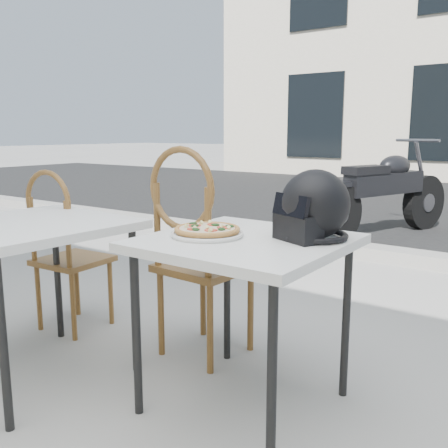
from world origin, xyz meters
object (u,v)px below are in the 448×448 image
Objects in this scene: helmet at (313,208)px; cafe_chair_side at (63,243)px; cafe_table_main at (245,254)px; plate at (207,234)px; pizza at (207,229)px; motorcycle at (384,194)px; cafe_table_side at (31,236)px; cafe_chair_main at (196,243)px.

cafe_chair_side is (-1.53, -0.07, -0.33)m from helmet.
cafe_chair_side reaches higher than cafe_table_main.
cafe_chair_side reaches higher than plate.
cafe_table_main is 2.10× the size of helmet.
helmet is at bearing 28.67° from pizza.
cafe_chair_side is at bearing -79.47° from motorcycle.
helmet reaches higher than cafe_table_main.
cafe_table_side is at bearing -73.91° from motorcycle.
plate is 0.18× the size of motorcycle.
pizza reaches higher than plate.
plate is at bearing -157.40° from cafe_table_main.
cafe_chair_side is (-1.31, 0.07, -0.13)m from cafe_table_main.
helmet is at bearing 175.25° from cafe_chair_main.
plate and cafe_table_side have the same top height.
pizza is at bearing 20.08° from cafe_table_side.
plate is 1.18m from cafe_chair_side.
pizza is 0.42× the size of cafe_table_side.
helmet is 0.34× the size of cafe_chair_main.
helmet is 0.73m from cafe_chair_main.
cafe_table_main is 0.71× the size of cafe_chair_main.
cafe_table_side is at bearing 52.74° from cafe_chair_main.
pizza reaches higher than cafe_table_main.
cafe_table_main is at bearing 22.53° from pizza.
cafe_chair_side reaches higher than cafe_table_side.
plate is at bearing 138.44° from cafe_chair_main.
cafe_table_main is 1.31m from cafe_chair_side.
cafe_chair_side is 3.88m from motorcycle.
pizza is at bearing 169.41° from cafe_chair_side.
motorcycle is at bearing 86.30° from cafe_table_side.
cafe_chair_main reaches higher than cafe_table_main.
pizza is 4.01m from motorcycle.
helmet is 3.89m from motorcycle.
cafe_chair_side is at bearing 173.39° from plate.
cafe_table_main is 0.18m from plate.
helmet is 0.38× the size of cafe_chair_side.
plate is at bearing 20.07° from cafe_table_side.
cafe_table_main is at bearing 172.87° from cafe_chair_side.
motorcycle reaches higher than cafe_table_main.
cafe_chair_main is at bearing -172.99° from cafe_chair_side.
cafe_table_side is (-0.96, -0.36, 0.02)m from cafe_table_main.
helmet reaches higher than cafe_chair_side.
motorcycle reaches higher than pizza.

